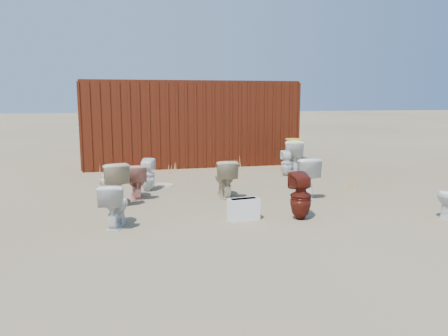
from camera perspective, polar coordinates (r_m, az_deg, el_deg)
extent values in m
plane|color=brown|center=(8.24, 0.96, -4.43)|extent=(100.00, 100.00, 0.00)
cube|color=#4C160C|center=(13.13, -4.63, 5.95)|extent=(6.00, 2.40, 2.40)
imported|color=white|center=(6.85, -14.03, -4.66)|extent=(0.51, 0.73, 0.67)
imported|color=tan|center=(8.65, -11.37, -1.67)|extent=(0.40, 0.67, 0.68)
imported|color=white|center=(8.70, 10.10, -1.16)|extent=(0.51, 0.82, 0.80)
imported|color=#5A180F|center=(7.11, 9.99, -3.64)|extent=(0.35, 0.36, 0.76)
imported|color=white|center=(9.26, -9.97, -0.89)|extent=(0.39, 0.40, 0.68)
imported|color=beige|center=(8.20, -14.40, -1.95)|extent=(0.66, 0.88, 0.80)
imported|color=#BEB08B|center=(8.61, 0.11, -1.31)|extent=(0.46, 0.75, 0.74)
imported|color=white|center=(11.53, 9.07, 1.54)|extent=(0.73, 0.94, 0.85)
imported|color=white|center=(11.03, 8.15, 0.63)|extent=(0.31, 0.32, 0.63)
ellipsoid|color=yellow|center=(11.48, 9.13, 3.71)|extent=(0.43, 0.54, 0.02)
cube|color=white|center=(7.02, 2.58, -5.39)|extent=(0.52, 0.26, 0.35)
ellipsoid|color=#C7BA90|center=(11.34, -14.88, -0.90)|extent=(0.54, 0.60, 0.02)
ellipsoid|color=beige|center=(9.85, -7.76, -2.18)|extent=(0.54, 0.58, 0.02)
cone|color=tan|center=(11.05, -14.99, -0.45)|extent=(0.36, 0.36, 0.30)
cone|color=tan|center=(10.82, -0.30, -0.31)|extent=(0.32, 0.32, 0.30)
cone|color=tan|center=(11.66, 9.22, 0.30)|extent=(0.36, 0.36, 0.32)
cone|color=tan|center=(11.48, -6.88, 0.07)|extent=(0.30, 0.30, 0.26)
cone|color=tan|center=(11.79, 1.65, 0.55)|extent=(0.34, 0.34, 0.33)
cone|color=tan|center=(9.68, 15.92, -1.93)|extent=(0.28, 0.28, 0.26)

